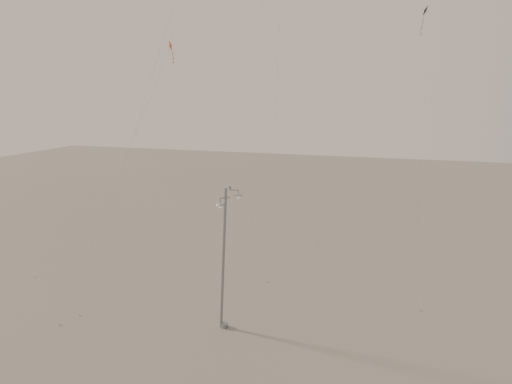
# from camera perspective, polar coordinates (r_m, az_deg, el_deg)

# --- Properties ---
(ground) EXTENTS (160.00, 160.00, 0.00)m
(ground) POSITION_cam_1_polar(r_m,az_deg,el_deg) (27.37, -4.94, -18.69)
(ground) COLOR gray
(ground) RESTS_ON ground
(street_lamp) EXTENTS (1.59, 0.99, 9.42)m
(street_lamp) POSITION_cam_1_polar(r_m,az_deg,el_deg) (24.99, -4.48, -8.98)
(street_lamp) COLOR gray
(street_lamp) RESTS_ON ground
(kite_3) EXTENTS (5.28, 7.67, 18.25)m
(kite_3) POSITION_cam_1_polar(r_m,az_deg,el_deg) (28.56, -16.13, 9.61)
(kite_3) COLOR maroon
(kite_3) RESTS_ON ground
(kite_4) EXTENTS (1.13, 7.88, 21.25)m
(kite_4) POSITION_cam_1_polar(r_m,az_deg,el_deg) (33.34, 22.90, 15.21)
(kite_4) COLOR #2A2623
(kite_4) RESTS_ON ground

